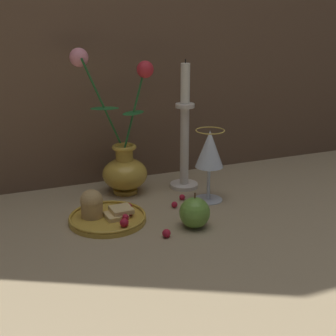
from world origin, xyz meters
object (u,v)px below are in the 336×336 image
(vase, at_px, (123,159))
(apple_beside_vase, at_px, (194,213))
(plate_with_pastries, at_px, (104,214))
(wine_glass, at_px, (209,152))
(candlestick, at_px, (185,138))

(vase, relative_size, apple_beside_vase, 4.60)
(plate_with_pastries, xyz_separation_m, apple_beside_vase, (0.17, -0.10, 0.02))
(wine_glass, distance_m, apple_beside_vase, 0.18)
(apple_beside_vase, bearing_deg, wine_glass, 52.22)
(plate_with_pastries, relative_size, wine_glass, 0.96)
(vase, relative_size, plate_with_pastries, 2.12)
(candlestick, bearing_deg, wine_glass, -79.31)
(wine_glass, distance_m, candlestick, 0.11)
(vase, bearing_deg, wine_glass, -35.44)
(wine_glass, xyz_separation_m, apple_beside_vase, (-0.10, -0.13, -0.09))
(apple_beside_vase, bearing_deg, vase, 107.93)
(plate_with_pastries, relative_size, candlestick, 0.52)
(plate_with_pastries, bearing_deg, apple_beside_vase, -30.24)
(plate_with_pastries, distance_m, apple_beside_vase, 0.20)
(wine_glass, height_order, candlestick, candlestick)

